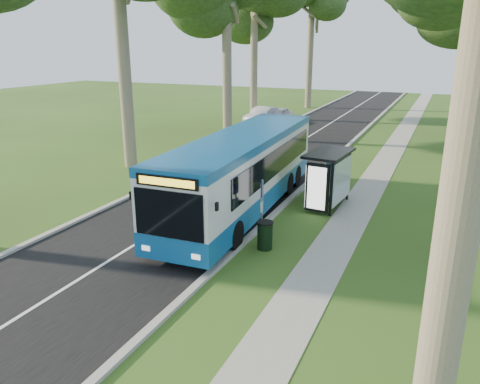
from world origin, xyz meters
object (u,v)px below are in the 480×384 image
object	(u,v)px
bus_stop_sign	(262,203)
car_silver	(262,116)
bus	(243,172)
car_white	(278,115)
bus_shelter	(329,171)
litter_bin	(265,235)

from	to	relation	value
bus_stop_sign	car_silver	world-z (taller)	bus_stop_sign
bus	bus_stop_sign	size ratio (longest dim) A/B	5.34
bus_stop_sign	car_white	world-z (taller)	bus_stop_sign
car_white	bus_shelter	bearing A→B (deg)	-60.19
bus_stop_sign	litter_bin	xyz separation A→B (m)	(0.32, -0.50, -0.97)
car_white	car_silver	size ratio (longest dim) A/B	0.89
bus	car_silver	size ratio (longest dim) A/B	2.73
bus	litter_bin	size ratio (longest dim) A/B	12.48
bus	car_white	bearing A→B (deg)	103.35
bus_stop_sign	bus_shelter	world-z (taller)	bus_shelter
bus_stop_sign	car_silver	size ratio (longest dim) A/B	0.51
litter_bin	bus_stop_sign	bearing A→B (deg)	123.06
litter_bin	bus_shelter	bearing A→B (deg)	79.04
bus_stop_sign	bus	bearing A→B (deg)	114.09
bus_shelter	litter_bin	distance (m)	5.26
bus	car_white	distance (m)	23.56
bus_shelter	bus_stop_sign	bearing A→B (deg)	-100.75
car_silver	car_white	bearing A→B (deg)	55.85
bus_shelter	car_silver	bearing A→B (deg)	123.83
car_white	car_silver	bearing A→B (deg)	-125.87
bus	car_silver	bearing A→B (deg)	106.64
bus	car_silver	world-z (taller)	bus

